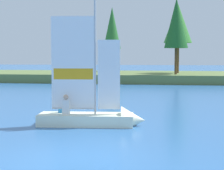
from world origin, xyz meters
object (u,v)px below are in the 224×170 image
object	(u,v)px
shoreline_tree_centre	(178,24)
shoreline_tree_left	(112,28)
sailboat	(100,115)
shoreline_tree_midleft	(176,23)

from	to	relation	value
shoreline_tree_centre	shoreline_tree_left	bearing A→B (deg)	156.80
shoreline_tree_left	sailboat	bearing A→B (deg)	-82.72
shoreline_tree_centre	sailboat	world-z (taller)	shoreline_tree_centre
shoreline_tree_midleft	sailboat	world-z (taller)	shoreline_tree_midleft
shoreline_tree_left	sailboat	distance (m)	30.88
sailboat	shoreline_tree_centre	bearing A→B (deg)	77.37
shoreline_tree_left	shoreline_tree_midleft	xyz separation A→B (m)	(7.43, -6.56, -0.05)
shoreline_tree_left	shoreline_tree_centre	world-z (taller)	shoreline_tree_left
shoreline_tree_left	shoreline_tree_centre	xyz separation A→B (m)	(7.69, -3.30, 0.16)
shoreline_tree_left	shoreline_tree_midleft	size ratio (longest dim) A/B	1.01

